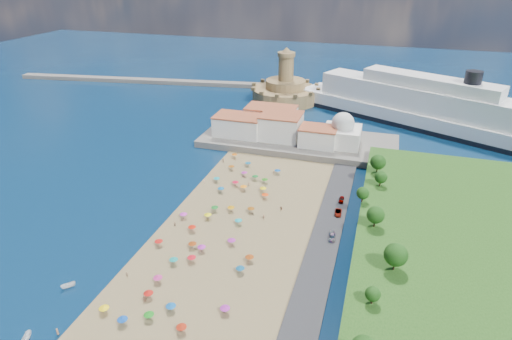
% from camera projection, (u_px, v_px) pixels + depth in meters
% --- Properties ---
extents(ground, '(700.00, 700.00, 0.00)m').
position_uv_depth(ground, '(222.00, 222.00, 140.84)').
color(ground, '#071938').
rests_on(ground, ground).
extents(terrace, '(90.00, 36.00, 3.00)m').
position_uv_depth(terrace, '(298.00, 141.00, 200.20)').
color(terrace, '#59544C').
rests_on(terrace, ground).
extents(jetty, '(18.00, 70.00, 2.40)m').
position_uv_depth(jetty, '(272.00, 114.00, 236.17)').
color(jetty, '#59544C').
rests_on(jetty, ground).
extents(breakwater, '(199.03, 34.77, 2.60)m').
position_uv_depth(breakwater, '(155.00, 81.00, 300.56)').
color(breakwater, '#59544C').
rests_on(breakwater, ground).
extents(waterfront_buildings, '(57.00, 29.00, 11.00)m').
position_uv_depth(waterfront_buildings, '(272.00, 125.00, 201.38)').
color(waterfront_buildings, silver).
rests_on(waterfront_buildings, terrace).
extents(domed_building, '(16.00, 16.00, 15.00)m').
position_uv_depth(domed_building, '(342.00, 132.00, 189.92)').
color(domed_building, silver).
rests_on(domed_building, terrace).
extents(fortress, '(40.00, 40.00, 32.40)m').
position_uv_depth(fortress, '(285.00, 90.00, 259.50)').
color(fortress, '#A28851').
rests_on(fortress, ground).
extents(cruise_ship, '(140.85, 81.38, 31.78)m').
position_uv_depth(cruise_ship, '(426.00, 109.00, 218.24)').
color(cruise_ship, black).
rests_on(cruise_ship, ground).
extents(beach_parasols, '(31.32, 117.67, 2.20)m').
position_uv_depth(beach_parasols, '(207.00, 234.00, 131.08)').
color(beach_parasols, gray).
rests_on(beach_parasols, beach).
extents(beachgoers, '(37.20, 99.34, 1.86)m').
position_uv_depth(beachgoers, '(214.00, 220.00, 139.77)').
color(beachgoers, tan).
rests_on(beachgoers, beach).
extents(moored_boats, '(5.73, 21.21, 1.50)m').
position_uv_depth(moored_boats, '(48.00, 311.00, 104.18)').
color(moored_boats, white).
rests_on(moored_boats, ground).
extents(parked_cars, '(2.58, 28.41, 1.43)m').
position_uv_depth(parked_cars, '(337.00, 217.00, 140.90)').
color(parked_cars, gray).
rests_on(parked_cars, promenade).
extents(hillside_trees, '(15.64, 106.45, 7.72)m').
position_uv_depth(hillside_trees, '(375.00, 234.00, 117.35)').
color(hillside_trees, '#382314').
rests_on(hillside_trees, hillside).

